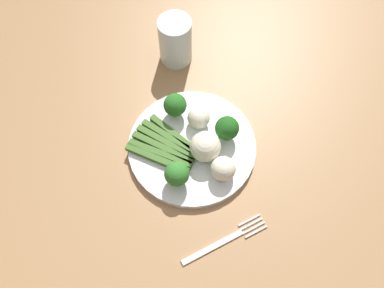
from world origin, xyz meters
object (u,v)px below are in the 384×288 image
at_px(asparagus_bundle, 165,146).
at_px(cauliflower_left, 205,147).
at_px(plate, 192,147).
at_px(dining_table, 210,148).
at_px(cauliflower_back, 199,118).
at_px(broccoli_right, 175,105).
at_px(water_glass, 175,41).
at_px(cauliflower_mid, 223,169).
at_px(broccoli_back_right, 227,128).
at_px(broccoli_front, 177,174).
at_px(fork, 225,240).

distance_m(asparagus_bundle, cauliflower_left, 0.08).
height_order(plate, asparagus_bundle, asparagus_bundle).
bearing_deg(dining_table, cauliflower_back, -112.62).
xyz_separation_m(broccoli_right, water_glass, (-0.14, 0.06, 0.01)).
bearing_deg(broccoli_right, cauliflower_mid, 9.46).
height_order(broccoli_back_right, cauliflower_left, cauliflower_left).
xyz_separation_m(cauliflower_back, cauliflower_left, (0.07, -0.02, 0.01)).
bearing_deg(cauliflower_mid, broccoli_right, -170.54).
relative_size(dining_table, broccoli_back_right, 21.33).
bearing_deg(water_glass, plate, -16.21).
relative_size(broccoli_back_right, broccoli_front, 1.02).
bearing_deg(fork, asparagus_bundle, 94.40).
bearing_deg(broccoli_front, plate, 134.69).
xyz_separation_m(plate, fork, (0.19, -0.02, -0.01)).
distance_m(asparagus_bundle, water_glass, 0.23).
height_order(broccoli_right, fork, broccoli_right).
bearing_deg(broccoli_right, dining_table, 49.08).
distance_m(dining_table, cauliflower_mid, 0.18).
relative_size(asparagus_bundle, broccoli_right, 2.65).
height_order(plate, broccoli_right, broccoli_right).
relative_size(cauliflower_back, cauliflower_left, 0.76).
relative_size(broccoli_right, broccoli_front, 1.00).
height_order(broccoli_right, broccoli_front, same).
distance_m(cauliflower_mid, cauliflower_left, 0.05).
height_order(asparagus_bundle, fork, asparagus_bundle).
bearing_deg(cauliflower_back, broccoli_front, -43.23).
bearing_deg(broccoli_front, asparagus_bundle, 174.36).
bearing_deg(asparagus_bundle, dining_table, -119.38).
distance_m(plate, broccoli_front, 0.09).
relative_size(plate, broccoli_back_right, 4.37).
bearing_deg(water_glass, cauliflower_back, -9.78).
bearing_deg(plate, cauliflower_mid, 18.65).
bearing_deg(broccoli_right, broccoli_front, -22.76).
relative_size(cauliflower_left, water_glass, 0.54).
xyz_separation_m(asparagus_bundle, broccoli_front, (0.07, -0.01, 0.03)).
bearing_deg(asparagus_bundle, broccoli_back_right, -138.50).
distance_m(broccoli_back_right, water_glass, 0.23).
xyz_separation_m(cauliflower_left, water_glass, (-0.24, 0.05, 0.01)).
xyz_separation_m(broccoli_back_right, cauliflower_left, (0.02, -0.05, -0.00)).
height_order(broccoli_back_right, fork, broccoli_back_right).
xyz_separation_m(plate, cauliflower_back, (-0.04, 0.03, 0.03)).
relative_size(broccoli_back_right, fork, 0.34).
height_order(asparagus_bundle, cauliflower_mid, cauliflower_mid).
bearing_deg(cauliflower_left, fork, -13.41).
bearing_deg(cauliflower_mid, fork, -24.26).
distance_m(asparagus_bundle, broccoli_front, 0.08).
height_order(dining_table, broccoli_front, broccoli_front).
distance_m(dining_table, cauliflower_back, 0.14).
bearing_deg(broccoli_front, broccoli_right, 157.24).
relative_size(broccoli_front, cauliflower_left, 0.96).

